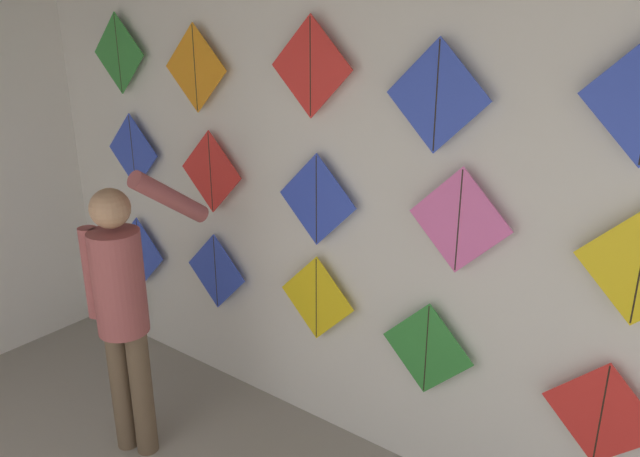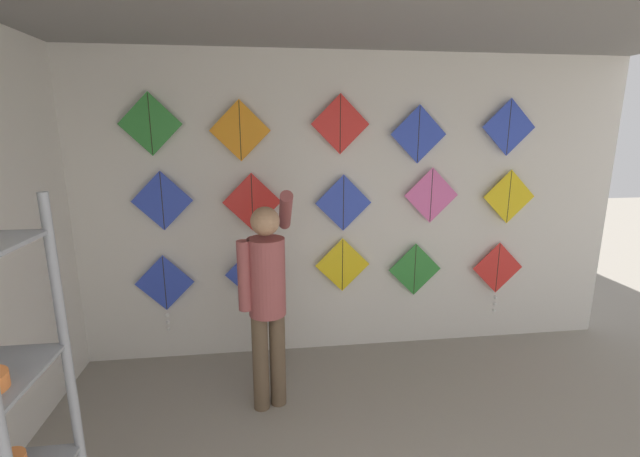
# 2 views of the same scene
# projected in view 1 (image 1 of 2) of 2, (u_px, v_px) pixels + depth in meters

# --- Properties ---
(back_panel) EXTENTS (5.53, 0.06, 2.80)m
(back_panel) POSITION_uv_depth(u_px,v_px,m) (323.00, 207.00, 3.51)
(back_panel) COLOR silver
(back_panel) RESTS_ON ground
(shopkeeper) EXTENTS (0.42, 0.64, 1.70)m
(shopkeeper) POSITION_uv_depth(u_px,v_px,m) (123.00, 301.00, 3.39)
(shopkeeper) COLOR brown
(shopkeeper) RESTS_ON ground
(kite_0) EXTENTS (0.52, 0.04, 0.73)m
(kite_0) POSITION_uv_depth(u_px,v_px,m) (140.00, 257.00, 4.59)
(kite_0) COLOR blue
(kite_1) EXTENTS (0.52, 0.01, 0.52)m
(kite_1) POSITION_uv_depth(u_px,v_px,m) (216.00, 272.00, 4.10)
(kite_1) COLOR blue
(kite_2) EXTENTS (0.52, 0.01, 0.52)m
(kite_2) POSITION_uv_depth(u_px,v_px,m) (317.00, 298.00, 3.61)
(kite_2) COLOR yellow
(kite_3) EXTENTS (0.52, 0.01, 0.52)m
(kite_3) POSITION_uv_depth(u_px,v_px,m) (427.00, 349.00, 3.22)
(kite_3) COLOR #338C38
(kite_4) EXTENTS (0.52, 0.04, 0.73)m
(kite_4) POSITION_uv_depth(u_px,v_px,m) (600.00, 423.00, 2.75)
(kite_4) COLOR red
(kite_5) EXTENTS (0.52, 0.01, 0.52)m
(kite_5) POSITION_uv_depth(u_px,v_px,m) (133.00, 151.00, 4.30)
(kite_5) COLOR blue
(kite_6) EXTENTS (0.52, 0.01, 0.52)m
(kite_6) POSITION_uv_depth(u_px,v_px,m) (211.00, 172.00, 3.87)
(kite_6) COLOR red
(kite_7) EXTENTS (0.52, 0.01, 0.52)m
(kite_7) POSITION_uv_depth(u_px,v_px,m) (317.00, 200.00, 3.40)
(kite_7) COLOR blue
(kite_8) EXTENTS (0.52, 0.01, 0.52)m
(kite_8) POSITION_uv_depth(u_px,v_px,m) (459.00, 221.00, 2.91)
(kite_8) COLOR pink
(kite_10) EXTENTS (0.52, 0.01, 0.52)m
(kite_10) POSITION_uv_depth(u_px,v_px,m) (119.00, 54.00, 4.10)
(kite_10) COLOR #338C38
(kite_11) EXTENTS (0.52, 0.01, 0.52)m
(kite_11) POSITION_uv_depth(u_px,v_px,m) (195.00, 68.00, 3.70)
(kite_11) COLOR orange
(kite_12) EXTENTS (0.52, 0.01, 0.52)m
(kite_12) POSITION_uv_depth(u_px,v_px,m) (311.00, 67.00, 3.19)
(kite_12) COLOR red
(kite_13) EXTENTS (0.52, 0.01, 0.52)m
(kite_13) POSITION_uv_depth(u_px,v_px,m) (437.00, 96.00, 2.81)
(kite_13) COLOR blue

